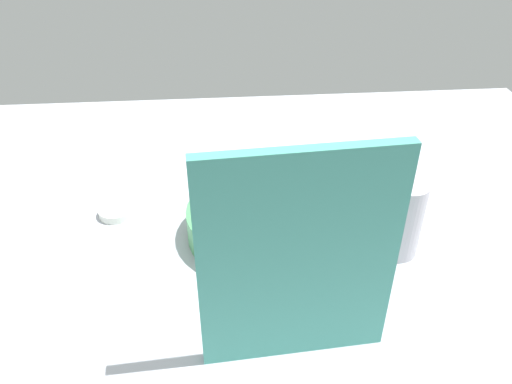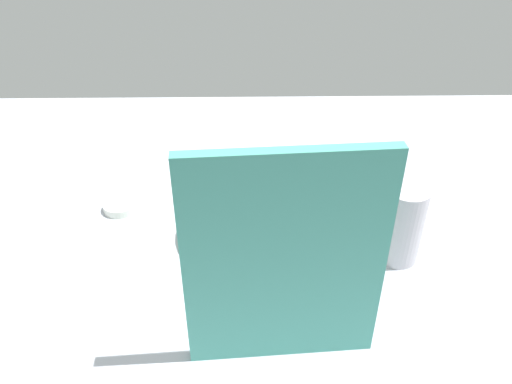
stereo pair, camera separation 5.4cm
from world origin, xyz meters
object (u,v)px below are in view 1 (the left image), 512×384
Objects in this scene: banana_bunch at (273,190)px; cutting_board at (298,263)px; thermos_tumbler at (402,218)px; orange_front_left at (229,209)px; orange_center at (261,178)px; fruit_bowl at (256,222)px; jar_lid at (116,211)px; orange_front_right at (280,206)px.

banana_bunch is 31.74cm from cutting_board.
orange_front_left is at bearing -4.80° from thermos_tumbler.
banana_bunch is (-8.78, -6.26, -0.30)cm from orange_front_left.
orange_center reaches higher than banana_bunch.
banana_bunch is at bearing -93.89° from cutting_board.
cutting_board is at bearing 96.91° from fruit_bowl.
fruit_bowl is 30.55cm from jar_lid.
orange_front_left is 1.00× the size of orange_front_right.
orange_front_left reaches higher than fruit_bowl.
cutting_board reaches higher than orange_front_right.
orange_center is 0.19× the size of cutting_board.
cutting_board is (-2.02, 34.58, 8.22)cm from orange_center.
orange_front_left is 27.15cm from cutting_board.
fruit_bowl is at bearing -87.06° from cutting_board.
jar_lid is at bearing -16.10° from thermos_tumbler.
jar_lid is (23.74, -13.40, -8.94)cm from orange_front_left.
fruit_bowl is 4.02× the size of orange_front_right.
banana_bunch is at bearing -144.54° from orange_front_left.
orange_front_right is 36.90cm from jar_lid.
orange_front_right is (-9.54, -0.22, 0.00)cm from orange_front_left.
jar_lid is (32.53, -7.14, -8.64)cm from banana_bunch.
fruit_bowl is at bearing 76.11° from orange_center.
orange_front_right is at bearing -178.68° from orange_front_left.
fruit_bowl is 27.92cm from thermos_tumbler.
cutting_board is at bearing 109.95° from orange_front_left.
orange_front_left is 1.00× the size of orange_center.
cutting_board is at bearing 90.08° from banana_bunch.
thermos_tumbler is at bearing 172.62° from orange_front_right.
orange_center is at bearing -63.76° from banana_bunch.
cutting_board is (-8.83, 24.32, 8.22)cm from orange_front_left.
banana_bunch is at bearing -82.85° from orange_front_right.
cutting_board is (0.71, 24.54, 8.22)cm from orange_front_right.
fruit_bowl is at bearing -44.76° from orange_front_right.
orange_front_left is at bearing 1.32° from orange_front_right.
orange_front_right and orange_center have the same top height.
orange_front_right is 0.19× the size of cutting_board.
banana_bunch is at bearing -21.09° from thermos_tumbler.
orange_front_right is 25.89cm from cutting_board.
orange_front_left is at bearing 39.26° from fruit_bowl.
cutting_board reaches higher than orange_center.
thermos_tumbler is (-22.43, 2.91, -2.03)cm from orange_front_right.
orange_front_right is 0.38× the size of banana_bunch.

